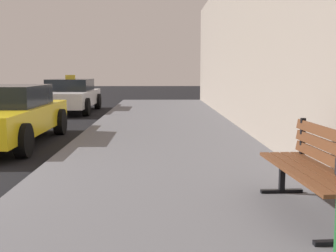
# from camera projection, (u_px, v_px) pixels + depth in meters

# --- Properties ---
(sidewalk) EXTENTS (4.00, 32.00, 0.15)m
(sidewalk) POSITION_uv_depth(u_px,v_px,m) (173.00, 185.00, 5.74)
(sidewalk) COLOR #5B5B60
(sidewalk) RESTS_ON ground_plane
(bench) EXTENTS (0.58, 1.81, 0.89)m
(bench) POSITION_uv_depth(u_px,v_px,m) (318.00, 164.00, 4.28)
(bench) COLOR brown
(bench) RESTS_ON sidewalk
(car_yellow) EXTENTS (2.05, 4.58, 1.27)m
(car_yellow) POSITION_uv_depth(u_px,v_px,m) (2.00, 114.00, 9.32)
(car_yellow) COLOR yellow
(car_yellow) RESTS_ON ground_plane
(car_white) EXTENTS (1.96, 4.48, 1.43)m
(car_white) POSITION_uv_depth(u_px,v_px,m) (70.00, 95.00, 16.61)
(car_white) COLOR white
(car_white) RESTS_ON ground_plane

